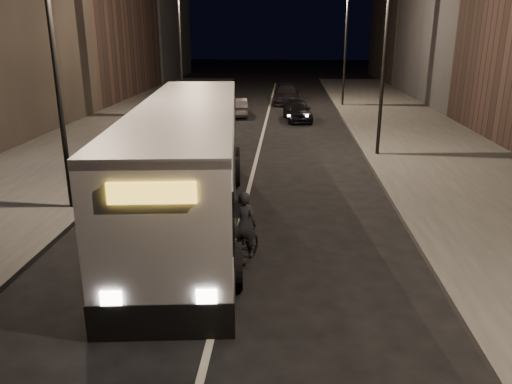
# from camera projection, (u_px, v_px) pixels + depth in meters

# --- Properties ---
(ground) EXTENTS (180.00, 180.00, 0.00)m
(ground) POSITION_uv_depth(u_px,v_px,m) (228.00, 272.00, 12.27)
(ground) COLOR black
(ground) RESTS_ON ground
(sidewalk_right) EXTENTS (7.00, 70.00, 0.16)m
(sidewalk_right) POSITION_uv_depth(u_px,v_px,m) (429.00, 147.00, 25.01)
(sidewalk_right) COLOR #353533
(sidewalk_right) RESTS_ON ground
(sidewalk_left) EXTENTS (7.00, 70.00, 0.16)m
(sidewalk_left) POSITION_uv_depth(u_px,v_px,m) (97.00, 142.00, 26.04)
(sidewalk_left) COLOR #353533
(sidewalk_left) RESTS_ON ground
(streetlight_right_mid) EXTENTS (1.20, 0.44, 8.12)m
(streetlight_right_mid) POSITION_uv_depth(u_px,v_px,m) (380.00, 37.00, 21.66)
(streetlight_right_mid) COLOR black
(streetlight_right_mid) RESTS_ON sidewalk_right
(streetlight_right_far) EXTENTS (1.20, 0.44, 8.12)m
(streetlight_right_far) POSITION_uv_depth(u_px,v_px,m) (342.00, 34.00, 36.84)
(streetlight_right_far) COLOR black
(streetlight_right_far) RESTS_ON sidewalk_right
(streetlight_left_near) EXTENTS (1.20, 0.44, 8.12)m
(streetlight_left_near) POSITION_uv_depth(u_px,v_px,m) (61.00, 41.00, 14.72)
(streetlight_left_near) COLOR black
(streetlight_left_near) RESTS_ON sidewalk_left
(streetlight_left_far) EXTENTS (1.20, 0.44, 8.12)m
(streetlight_left_far) POSITION_uv_depth(u_px,v_px,m) (184.00, 35.00, 31.79)
(streetlight_left_far) COLOR black
(streetlight_left_far) RESTS_ON sidewalk_left
(city_bus) EXTENTS (4.16, 13.49, 3.58)m
(city_bus) POSITION_uv_depth(u_px,v_px,m) (189.00, 157.00, 15.27)
(city_bus) COLOR silver
(city_bus) RESTS_ON ground
(cyclist_on_bicycle) EXTENTS (1.10, 1.85, 2.02)m
(cyclist_on_bicycle) POSITION_uv_depth(u_px,v_px,m) (245.00, 241.00, 12.38)
(cyclist_on_bicycle) COLOR black
(cyclist_on_bicycle) RESTS_ON ground
(car_near) EXTENTS (2.09, 4.12, 1.35)m
(car_near) POSITION_uv_depth(u_px,v_px,m) (297.00, 110.00, 32.39)
(car_near) COLOR black
(car_near) RESTS_ON ground
(car_mid) EXTENTS (1.77, 3.88, 1.23)m
(car_mid) POSITION_uv_depth(u_px,v_px,m) (237.00, 107.00, 34.17)
(car_mid) COLOR #353437
(car_mid) RESTS_ON ground
(car_far) EXTENTS (2.07, 4.98, 1.44)m
(car_far) POSITION_uv_depth(u_px,v_px,m) (287.00, 94.00, 39.96)
(car_far) COLOR black
(car_far) RESTS_ON ground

